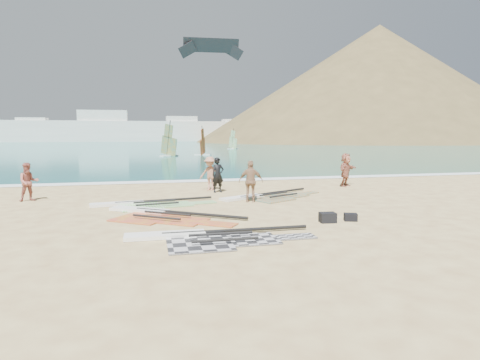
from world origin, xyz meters
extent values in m
plane|color=#D1BC7A|center=(0.00, 0.00, 0.00)|extent=(300.00, 300.00, 0.00)
cube|color=#0E5D62|center=(0.00, 132.00, 0.00)|extent=(300.00, 240.00, 0.06)
cube|color=white|center=(0.00, 12.30, 0.00)|extent=(300.00, 1.20, 0.04)
cube|color=white|center=(-20.00, 150.00, 4.03)|extent=(160.00, 8.00, 8.00)
cube|color=white|center=(-45.00, 150.00, 4.53)|extent=(10.00, 7.00, 9.00)
cube|color=white|center=(-20.00, 150.00, 6.03)|extent=(18.00, 7.00, 12.00)
cube|color=white|center=(10.00, 150.00, 5.03)|extent=(12.00, 7.00, 10.00)
cube|color=white|center=(35.00, 150.00, 4.53)|extent=(16.00, 7.00, 9.00)
cube|color=white|center=(55.00, 150.00, 5.53)|extent=(10.00, 7.00, 11.00)
cone|color=brown|center=(85.00, 130.00, 0.00)|extent=(143.00, 143.00, 45.00)
cone|color=brown|center=(120.00, 140.00, 0.00)|extent=(70.00, 70.00, 28.00)
cube|color=#232326|center=(-2.68, -2.74, 0.02)|extent=(1.82, 2.02, 0.04)
cube|color=#232326|center=(-1.07, -2.75, 0.02)|extent=(1.42, 1.32, 0.04)
cube|color=#232326|center=(0.24, -2.75, 0.02)|extent=(1.21, 0.61, 0.04)
cylinder|color=black|center=(-1.37, -1.84, 0.10)|extent=(4.65, 0.12, 0.11)
cylinder|color=black|center=(-1.98, -2.39, 0.16)|extent=(1.92, 0.09, 0.08)
cylinder|color=black|center=(-1.98, -3.10, 0.16)|extent=(1.92, 0.09, 0.08)
cube|color=white|center=(-3.59, -1.83, 0.06)|extent=(2.43, 0.66, 0.12)
cube|color=#4CC731|center=(-4.39, 3.49, 0.02)|extent=(2.01, 2.17, 0.04)
cube|color=#4CC731|center=(-2.87, 3.73, 0.02)|extent=(1.53, 1.45, 0.04)
cube|color=#4CC731|center=(-1.64, 3.93, 0.02)|extent=(1.23, 0.75, 0.04)
cylinder|color=black|center=(-3.29, 4.54, 0.10)|extent=(4.38, 0.80, 0.11)
cylinder|color=black|center=(-3.78, 3.93, 0.16)|extent=(1.81, 0.36, 0.08)
cylinder|color=black|center=(-3.67, 3.26, 0.16)|extent=(1.81, 0.36, 0.08)
cube|color=white|center=(-5.38, 4.21, 0.06)|extent=(2.38, 0.98, 0.12)
cube|color=#FF5E00|center=(1.58, 4.28, 0.02)|extent=(2.50, 2.58, 0.04)
cube|color=#FF5E00|center=(2.99, 5.01, 0.02)|extent=(1.83, 1.78, 0.04)
cube|color=#FF5E00|center=(4.13, 5.60, 0.02)|extent=(1.33, 1.08, 0.04)
cylinder|color=black|center=(2.31, 5.66, 0.10)|extent=(4.10, 2.20, 0.11)
cylinder|color=black|center=(2.03, 4.90, 0.16)|extent=(1.71, 0.94, 0.08)
cylinder|color=black|center=(2.35, 4.29, 0.16)|extent=(1.71, 0.94, 0.08)
cube|color=white|center=(0.37, 4.66, 0.06)|extent=(2.41, 1.67, 0.12)
cube|color=#CE2349|center=(-4.18, 1.21, 0.02)|extent=(2.72, 2.78, 0.04)
cube|color=#CE2349|center=(-2.82, 0.26, 0.02)|extent=(1.97, 1.94, 0.04)
cube|color=#CE2349|center=(-1.72, -0.52, 0.02)|extent=(1.38, 1.23, 0.04)
cylinder|color=black|center=(-2.54, 1.20, 0.10)|extent=(3.98, 2.84, 0.11)
cylinder|color=black|center=(-3.38, 1.09, 0.16)|extent=(1.66, 1.20, 0.08)
cylinder|color=black|center=(-3.80, 0.50, 0.16)|extent=(1.66, 1.20, 0.08)
cube|color=white|center=(-4.41, 2.51, 0.06)|extent=(2.43, 1.98, 0.12)
cube|color=black|center=(2.12, -1.04, 0.18)|extent=(0.59, 0.45, 0.35)
cube|color=black|center=(3.03, -1.00, 0.14)|extent=(0.54, 0.46, 0.27)
imported|color=black|center=(-0.39, 7.08, 0.94)|extent=(0.78, 0.61, 1.87)
imported|color=#A3554A|center=(-9.45, 6.30, 0.90)|extent=(1.06, 0.96, 1.80)
imported|color=#AE7358|center=(-0.68, 7.97, 0.94)|extent=(1.39, 1.27, 1.87)
imported|color=#9D7455|center=(0.55, 3.73, 0.96)|extent=(1.21, 0.75, 1.91)
imported|color=#AE6751|center=(7.47, 7.82, 0.99)|extent=(1.81, 1.60, 1.99)
cube|color=white|center=(-1.07, 42.10, 0.11)|extent=(2.62, 2.34, 0.16)
cube|color=orange|center=(-1.07, 42.10, 1.44)|extent=(2.15, 2.63, 2.97)
cube|color=orange|center=(-1.07, 42.10, 3.48)|extent=(1.23, 1.50, 2.07)
cylinder|color=black|center=(-1.07, 42.10, 2.57)|extent=(0.68, 0.80, 4.72)
cube|color=white|center=(3.87, 43.89, 0.10)|extent=(2.45, 1.56, 0.14)
cube|color=red|center=(3.87, 43.89, 1.25)|extent=(1.19, 2.70, 2.58)
cube|color=red|center=(3.87, 43.89, 3.03)|extent=(0.69, 1.53, 1.79)
cylinder|color=black|center=(3.87, 43.89, 2.24)|extent=(0.41, 0.79, 4.10)
cube|color=white|center=(13.23, 66.71, 0.10)|extent=(2.43, 1.57, 0.14)
cube|color=#72BD31|center=(13.23, 66.71, 1.25)|extent=(1.20, 2.67, 2.57)
cube|color=#72BD31|center=(13.23, 66.71, 3.01)|extent=(0.70, 1.51, 1.78)
cylinder|color=black|center=(13.23, 66.71, 2.23)|extent=(0.41, 0.78, 4.08)
cube|color=black|center=(4.44, 38.97, 14.51)|extent=(7.21, 1.41, 1.73)
cube|color=black|center=(1.38, 39.19, 13.81)|extent=(2.48, 0.82, 2.20)
cube|color=black|center=(7.50, 38.76, 13.81)|extent=(2.41, 0.91, 2.20)
camera|label=1|loc=(-4.08, -13.90, 3.13)|focal=30.00mm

